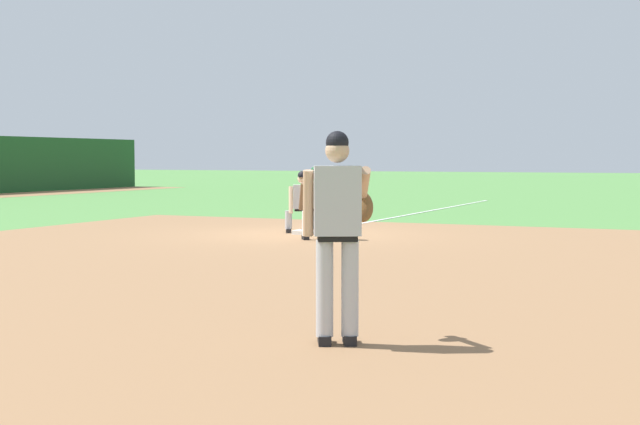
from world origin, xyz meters
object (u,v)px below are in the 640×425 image
at_px(baseball, 330,265).
at_px(pitcher, 339,224).
at_px(first_baseman, 303,199).
at_px(baserunner, 316,200).
at_px(first_base_bag, 304,232).

height_order(baseball, pitcher, pitcher).
height_order(baseball, first_baseman, first_baseman).
distance_m(pitcher, first_baseman, 11.44).
height_order(pitcher, baserunner, pitcher).
height_order(first_base_bag, pitcher, pitcher).
bearing_deg(pitcher, first_baseman, 26.86).
bearing_deg(baserunner, baseball, -152.74).
bearing_deg(first_base_bag, baserunner, -143.58).
distance_m(first_baseman, baserunner, 1.57).
xyz_separation_m(first_base_bag, pitcher, (-9.90, -5.02, 1.01)).
bearing_deg(first_base_bag, pitcher, -153.10).
bearing_deg(first_baseman, baserunner, -145.86).
relative_size(pitcher, first_baseman, 1.39).
height_order(first_base_bag, baserunner, baserunner).
bearing_deg(first_base_bag, baseball, -150.75).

